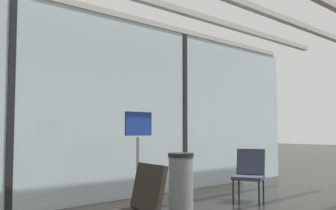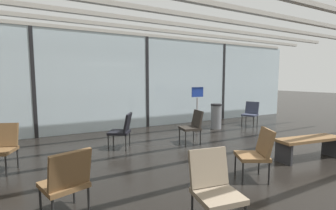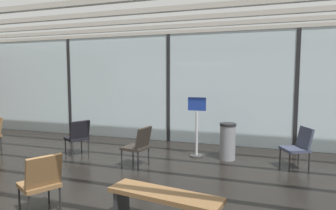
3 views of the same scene
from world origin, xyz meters
TOP-DOWN VIEW (x-y plane):
  - glass_curtain_wall at (0.00, 5.20)m, footprint 14.00×0.08m
  - window_mullion_0 at (-3.50, 5.20)m, footprint 0.10×0.12m
  - window_mullion_1 at (0.00, 5.20)m, footprint 0.10×0.12m
  - window_mullion_2 at (3.50, 5.20)m, footprint 0.10×0.12m
  - ceiling_slats at (0.00, 1.90)m, footprint 13.72×6.72m
  - parked_airplane at (-0.30, 9.96)m, footprint 12.31×3.75m
  - lounge_chair_0 at (3.45, 3.59)m, footprint 0.67×0.65m
  - lounge_chair_3 at (0.20, 2.58)m, footprint 0.60×0.56m
  - lounge_chair_4 at (-0.18, 0.12)m, footprint 0.69×0.67m
  - lounge_chair_7 at (-1.61, 2.95)m, footprint 0.70×0.68m
  - waiting_bench at (1.59, 0.31)m, footprint 1.54×0.62m
  - trash_bin at (1.94, 3.74)m, footprint 0.38×0.38m
  - info_sign at (1.19, 3.79)m, footprint 0.44×0.32m

SIDE VIEW (x-z plane):
  - waiting_bench at x=1.59m, z-range 0.13..0.60m
  - trash_bin at x=1.94m, z-range 0.00..0.86m
  - lounge_chair_0 at x=3.45m, z-range 0.06..0.93m
  - lounge_chair_3 at x=0.20m, z-range 0.06..0.93m
  - lounge_chair_4 at x=-0.18m, z-range 0.06..0.93m
  - lounge_chair_7 at x=-1.61m, z-range 0.06..0.93m
  - info_sign at x=1.19m, z-range -0.04..1.40m
  - glass_curtain_wall at x=0.00m, z-range 0.00..3.17m
  - window_mullion_0 at x=-3.50m, z-range 0.00..3.17m
  - window_mullion_1 at x=0.00m, z-range 0.00..3.17m
  - window_mullion_2 at x=3.50m, z-range 0.00..3.17m
  - parked_airplane at x=-0.30m, z-range 0.00..3.75m
  - ceiling_slats at x=0.00m, z-range 3.17..3.27m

